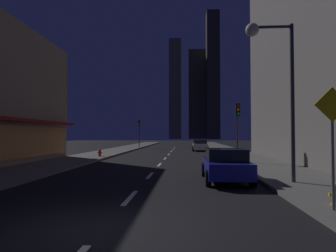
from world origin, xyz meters
The scene contains 14 objects.
ground_plane centered at (0.00, 32.00, -0.05)m, with size 78.00×136.00×0.10m, color black.
sidewalk_right centered at (7.00, 32.00, 0.07)m, with size 4.00×76.00×0.15m, color #605E59.
sidewalk_left centered at (-7.00, 32.00, 0.07)m, with size 4.00×76.00×0.15m, color #605E59.
lane_marking_center centered at (0.00, 18.80, 0.01)m, with size 0.16×43.80×0.01m.
skyscraper_distant_tall centered at (-3.77, 141.10, 25.47)m, with size 6.09×8.05×50.94m, color #615C49.
skyscraper_distant_mid centered at (7.56, 143.30, 23.10)m, with size 8.97×5.33×46.21m, color #3B382C.
skyscraper_distant_short centered at (14.74, 132.91, 30.68)m, with size 6.08×8.53×61.37m, color #323026.
car_parked_near centered at (3.60, 6.82, 0.74)m, with size 1.98×4.24×1.45m.
car_parked_far centered at (3.60, 30.89, 0.74)m, with size 1.98×4.24×1.45m.
fire_hydrant_far_left centered at (-5.90, 19.15, 0.45)m, with size 0.42×0.30×0.65m.
traffic_light_near_right centered at (5.50, 14.54, 3.19)m, with size 0.32×0.48×4.20m.
traffic_light_far_left centered at (-5.50, 38.18, 3.19)m, with size 0.32×0.48×4.20m.
street_lamp_right centered at (5.38, 5.83, 5.07)m, with size 1.96×0.56×6.58m.
pedestrian_crossing_sign centered at (5.60, 1.43, 2.02)m, with size 0.91×0.08×3.15m.
Camera 1 is at (1.84, -6.20, 2.07)m, focal length 30.73 mm.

